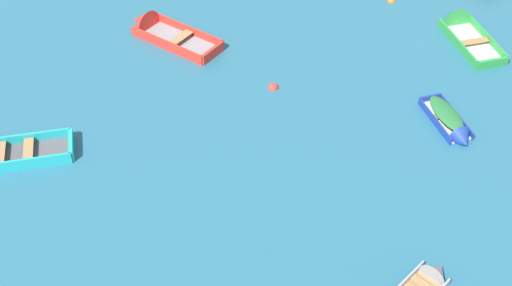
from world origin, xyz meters
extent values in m
cube|color=beige|center=(10.81, 24.00, 0.05)|extent=(1.38, 3.39, 0.10)
cube|color=#288C3D|center=(10.09, 23.99, 0.20)|extent=(0.12, 3.53, 0.40)
cube|color=#288C3D|center=(11.53, 24.00, 0.20)|extent=(0.12, 3.53, 0.40)
cube|color=#288C3D|center=(10.82, 22.23, 0.20)|extent=(1.41, 0.16, 0.40)
cone|color=#288C3D|center=(10.79, 25.84, 0.22)|extent=(1.39, 0.82, 1.38)
cube|color=#937047|center=(10.81, 23.81, 0.28)|extent=(1.29, 0.38, 0.03)
cube|color=#4C4C51|center=(-8.20, 21.55, 0.06)|extent=(3.27, 1.42, 0.12)
cube|color=teal|center=(-8.23, 20.87, 0.24)|extent=(3.35, 0.25, 0.48)
cube|color=teal|center=(-8.16, 22.23, 0.24)|extent=(3.35, 0.25, 0.48)
cube|color=teal|center=(-6.52, 21.47, 0.24)|extent=(0.20, 1.33, 0.48)
cube|color=#937047|center=(-8.02, 21.54, 0.34)|extent=(0.41, 1.23, 0.03)
cube|color=#937047|center=(-9.00, 21.59, 0.34)|extent=(0.41, 1.23, 0.03)
cube|color=gray|center=(-1.65, 27.40, 0.06)|extent=(3.50, 3.81, 0.12)
cube|color=red|center=(-2.20, 26.94, 0.24)|extent=(2.64, 3.12, 0.47)
cube|color=red|center=(-1.09, 27.87, 0.24)|extent=(2.64, 3.12, 0.47)
cube|color=red|center=(-0.36, 25.87, 0.24)|extent=(1.18, 1.02, 0.47)
cone|color=red|center=(-2.98, 29.00, 0.26)|extent=(1.65, 1.59, 1.38)
cube|color=#937047|center=(-1.51, 27.25, 0.33)|extent=(1.26, 1.15, 0.03)
cube|color=beige|center=(7.32, 19.51, 0.04)|extent=(0.95, 2.46, 0.08)
cube|color=navy|center=(7.78, 19.52, 0.15)|extent=(0.16, 2.53, 0.30)
cube|color=navy|center=(6.87, 19.49, 0.15)|extent=(0.16, 2.53, 0.30)
cube|color=navy|center=(7.27, 20.77, 0.15)|extent=(0.90, 0.13, 0.30)
cone|color=navy|center=(7.37, 18.19, 0.17)|extent=(0.90, 0.61, 0.87)
cube|color=#937047|center=(7.32, 19.64, 0.21)|extent=(0.82, 0.30, 0.03)
ellipsoid|color=#236633|center=(7.32, 19.51, 0.40)|extent=(0.90, 2.25, 0.26)
cone|color=gray|center=(3.82, 13.01, 0.18)|extent=(0.94, 1.05, 0.89)
cube|color=#937047|center=(3.22, 12.66, 0.23)|extent=(0.65, 0.84, 0.03)
sphere|color=orange|center=(8.86, 28.28, 0.00)|extent=(0.39, 0.39, 0.39)
sphere|color=red|center=(1.55, 23.18, 0.00)|extent=(0.42, 0.42, 0.42)
camera|label=1|loc=(-4.58, 2.43, 16.74)|focal=47.30mm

